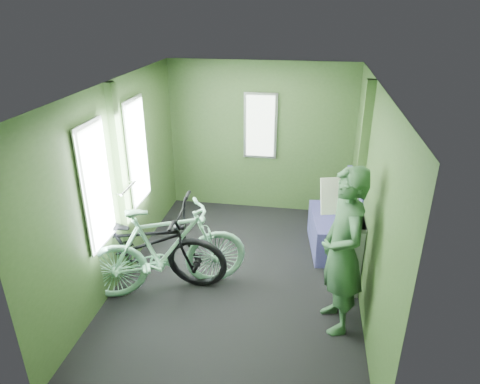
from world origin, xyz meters
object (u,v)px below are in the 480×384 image
object	(u,v)px
bicycle_mint	(169,290)
bench_seat	(335,229)
bicycle_black	(143,282)
waste_box	(349,255)
passenger	(342,252)

from	to	relation	value
bicycle_mint	bench_seat	bearing A→B (deg)	-81.22
bicycle_black	bench_seat	distance (m)	2.55
bench_seat	bicycle_black	bearing A→B (deg)	-159.99
bicycle_black	waste_box	xyz separation A→B (m)	(2.38, 0.28, 0.44)
bicycle_black	bicycle_mint	size ratio (longest dim) A/B	1.13
bicycle_mint	passenger	distance (m)	2.07
bicycle_mint	bench_seat	xyz separation A→B (m)	(1.90, 1.25, 0.30)
passenger	bench_seat	bearing A→B (deg)	163.11
passenger	bench_seat	xyz separation A→B (m)	(0.03, 1.49, -0.56)
bicycle_black	bench_seat	world-z (taller)	bench_seat
bicycle_black	waste_box	world-z (taller)	waste_box
bicycle_black	passenger	size ratio (longest dim) A/B	1.19
bicycle_mint	waste_box	xyz separation A→B (m)	(2.01, 0.39, 0.44)
bicycle_black	bicycle_mint	xyz separation A→B (m)	(0.37, -0.11, 0.00)
bicycle_mint	waste_box	size ratio (longest dim) A/B	2.08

